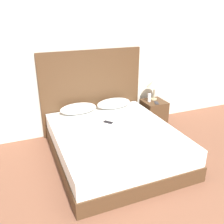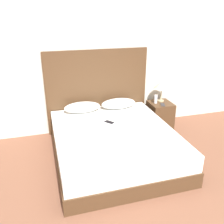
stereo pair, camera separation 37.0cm
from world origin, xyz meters
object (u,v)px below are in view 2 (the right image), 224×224
Objects in this scene: nightstand at (160,115)px; table_lamp at (162,85)px; phone_on_bed at (109,122)px; bed at (114,144)px; phone_on_nightstand at (163,105)px.

nightstand is 0.58m from table_lamp.
bed is at bearing -91.38° from phone_on_bed.
phone_on_bed is 1.26m from nightstand.
phone_on_bed is 1.19m from phone_on_nightstand.
table_lamp is (1.18, 0.85, 0.59)m from bed.
phone_on_bed is at bearing -156.81° from nightstand.
phone_on_bed is at bearing -161.25° from phone_on_nightstand.
phone_on_nightstand is at bearing -104.47° from table_lamp.
nightstand is 1.21× the size of table_lamp.
table_lamp reaches higher than bed.
table_lamp reaches higher than phone_on_nightstand.
nightstand is 3.02× the size of phone_on_nightstand.
phone_on_nightstand is (1.13, 0.66, 0.27)m from bed.
nightstand is (1.15, 0.77, 0.02)m from bed.
table_lamp is 2.50× the size of phone_on_nightstand.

